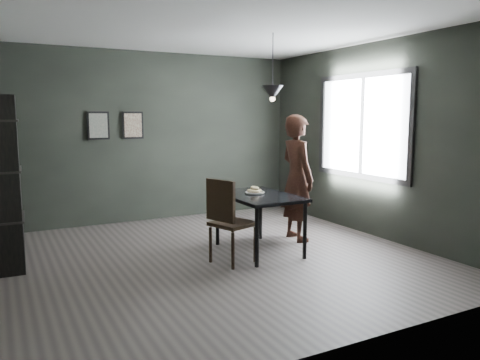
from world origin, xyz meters
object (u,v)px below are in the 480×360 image
woman (297,178)px  pendant_lamp (272,93)px  white_plate (255,193)px  shelf_unit (2,184)px  cafe_table (259,201)px  wood_chair (227,216)px

woman → pendant_lamp: size_ratio=2.05×
white_plate → shelf_unit: (-2.92, 0.65, 0.23)m
cafe_table → shelf_unit: (-2.92, 0.75, 0.32)m
cafe_table → pendant_lamp: pendant_lamp is taller
pendant_lamp → woman: bearing=18.5°
woman → pendant_lamp: 1.29m
cafe_table → woman: 0.86m
woman → pendant_lamp: bearing=111.9°
cafe_table → white_plate: (-0.00, 0.11, 0.08)m
white_plate → wood_chair: wood_chair is taller
wood_chair → cafe_table: bearing=6.5°
woman → wood_chair: woman is taller
pendant_lamp → white_plate: bearing=178.7°
cafe_table → shelf_unit: size_ratio=0.61×
wood_chair → shelf_unit: bearing=137.8°
wood_chair → pendant_lamp: size_ratio=1.18×
white_plate → pendant_lamp: size_ratio=0.27×
cafe_table → wood_chair: 0.66m
white_plate → wood_chair: size_ratio=0.22×
white_plate → pendant_lamp: bearing=-1.3°
white_plate → shelf_unit: bearing=167.5°
woman → shelf_unit: shelf_unit is taller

